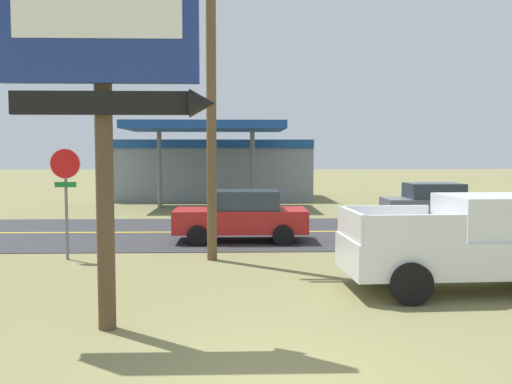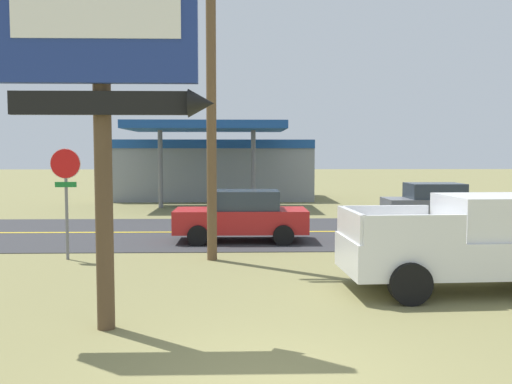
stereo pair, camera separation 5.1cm
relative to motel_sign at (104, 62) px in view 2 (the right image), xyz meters
The scene contains 9 objects.
road_asphalt 11.91m from the motel_sign, 77.02° to the left, with size 140.00×8.00×0.02m, color #333335.
road_centre_line 11.91m from the motel_sign, 77.02° to the left, with size 126.00×0.20×0.01m, color gold.
motel_sign is the anchor object (origin of this frame).
stop_sign 6.84m from the motel_sign, 112.80° to the left, with size 0.80×0.08×2.95m.
utility_pole 6.05m from the motel_sign, 77.08° to the left, with size 2.16×0.26×9.59m.
gas_station 25.66m from the motel_sign, 89.22° to the left, with size 12.00×11.50×4.40m.
pickup_white_parked_on_lawn 7.99m from the motel_sign, 19.55° to the left, with size 5.29×2.44×1.96m.
car_grey_near_lane 16.56m from the motel_sign, 52.49° to the left, with size 4.20×2.00×1.64m.
car_red_mid_lane 9.72m from the motel_sign, 76.45° to the left, with size 4.20×2.00×1.64m.
Camera 2 is at (-0.40, -6.49, 2.83)m, focal length 38.64 mm.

